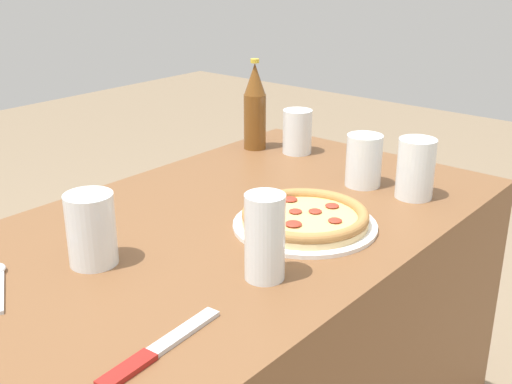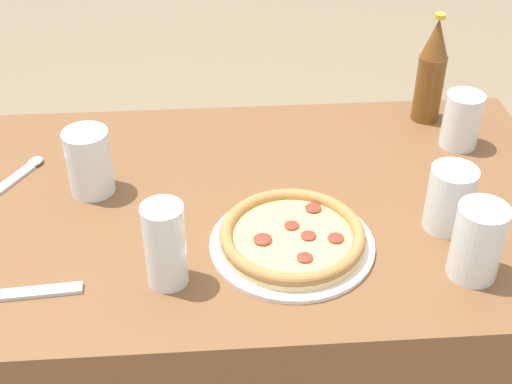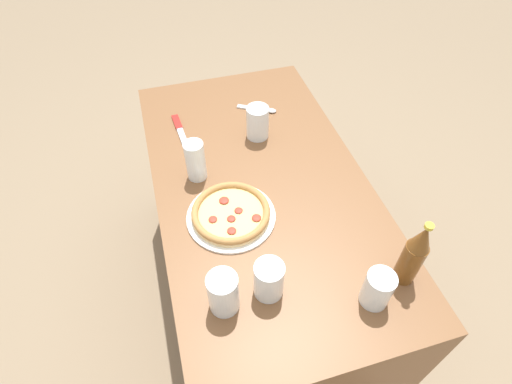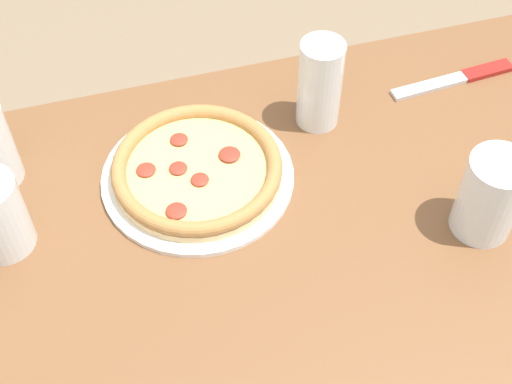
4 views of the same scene
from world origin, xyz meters
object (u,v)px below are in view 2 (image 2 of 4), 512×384
pizza_margherita (294,238)px  beer_bottle (433,71)px  spoon (21,174)px  glass_red_wine (463,122)px  glass_orange_juice (91,165)px  glass_iced_tea (478,245)px  knife (6,295)px  glass_water (167,249)px  glass_lemonade (451,202)px

pizza_margherita → beer_bottle: 0.53m
spoon → glass_red_wine: bearing=3.4°
glass_orange_juice → pizza_margherita: bearing=-28.1°
glass_iced_tea → glass_orange_juice: size_ratio=1.03×
beer_bottle → knife: 0.92m
glass_red_wine → knife: size_ratio=0.52×
glass_orange_juice → spoon: glass_orange_juice is taller
glass_water → glass_red_wine: size_ratio=1.27×
glass_water → knife: 0.26m
glass_lemonade → glass_red_wine: 0.27m
glass_lemonade → glass_iced_tea: 0.12m
glass_orange_juice → glass_lemonade: bearing=-13.6°
glass_water → pizza_margherita: bearing=18.2°
glass_lemonade → glass_orange_juice: bearing=166.4°
pizza_margherita → glass_water: (-0.20, -0.07, 0.05)m
pizza_margherita → glass_lemonade: 0.27m
glass_orange_juice → beer_bottle: (0.67, 0.22, 0.05)m
glass_lemonade → spoon: 0.79m
glass_iced_tea → spoon: size_ratio=0.86×
glass_lemonade → glass_red_wine: size_ratio=1.03×
knife → pizza_margherita: bearing=10.9°
glass_lemonade → glass_iced_tea: glass_iced_tea is taller
pizza_margherita → glass_red_wine: (0.37, 0.29, 0.03)m
pizza_margherita → beer_bottle: beer_bottle is taller
glass_lemonade → pizza_margherita: bearing=-172.3°
glass_lemonade → knife: (-0.72, -0.12, -0.05)m
glass_iced_tea → beer_bottle: beer_bottle is taller
spoon → pizza_margherita: bearing=-26.1°
glass_water → glass_iced_tea: size_ratio=1.12×
pizza_margherita → glass_orange_juice: glass_orange_juice is taller
glass_water → spoon: glass_water is taller
beer_bottle → spoon: bearing=-169.0°
spoon → knife: bearing=-83.0°
glass_lemonade → glass_red_wine: (0.10, 0.26, 0.00)m
glass_red_wine → glass_iced_tea: glass_iced_tea is taller
beer_bottle → pizza_margherita: bearing=-129.4°
glass_lemonade → beer_bottle: beer_bottle is taller
glass_orange_juice → beer_bottle: beer_bottle is taller
pizza_margherita → spoon: size_ratio=1.84×
knife → glass_water: bearing=4.7°
glass_iced_tea → glass_orange_juice: bearing=156.6°
knife → glass_red_wine: bearing=24.8°
pizza_margherita → knife: bearing=-169.1°
glass_lemonade → glass_water: glass_water is taller
knife → spoon: spoon is taller
pizza_margherita → spoon: (-0.49, 0.24, -0.01)m
glass_water → glass_orange_juice: size_ratio=1.15×
glass_water → spoon: size_ratio=0.96×
glass_iced_tea → knife: bearing=-179.8°
glass_orange_juice → knife: (-0.10, -0.27, -0.05)m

